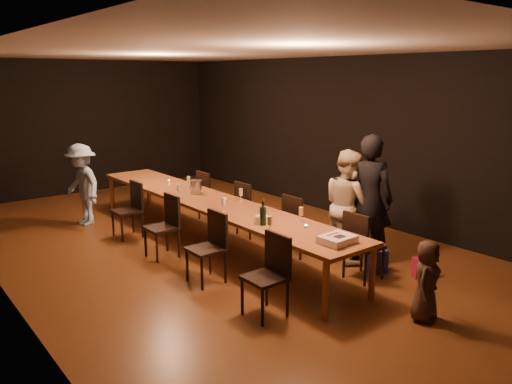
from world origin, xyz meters
TOP-DOWN VIEW (x-y plane):
  - ground at (0.00, 0.00)m, footprint 10.00×10.00m
  - room_shell at (0.00, 0.00)m, footprint 6.04×10.04m
  - table at (0.00, 0.00)m, footprint 0.90×6.00m
  - chair_right_0 at (0.85, -2.40)m, footprint 0.42×0.42m
  - chair_right_1 at (0.85, -1.20)m, footprint 0.42×0.42m
  - chair_right_2 at (0.85, 0.00)m, footprint 0.42×0.42m
  - chair_right_3 at (0.85, 1.20)m, footprint 0.42×0.42m
  - chair_left_0 at (-0.85, -2.40)m, footprint 0.42×0.42m
  - chair_left_1 at (-0.85, -1.20)m, footprint 0.42×0.42m
  - chair_left_2 at (-0.85, 0.00)m, footprint 0.42×0.42m
  - chair_left_3 at (-0.85, 1.20)m, footprint 0.42×0.42m
  - woman_birthday at (1.38, -2.02)m, footprint 0.68×0.80m
  - woman_tan at (1.24, -1.75)m, footprint 0.83×0.94m
  - man_blue at (-1.15, 2.38)m, footprint 0.67×1.02m
  - child at (0.47, -3.57)m, footprint 0.52×0.42m
  - gift_bag_red at (1.50, -2.86)m, footprint 0.26×0.21m
  - gift_bag_blue at (1.16, -2.39)m, footprint 0.30×0.25m
  - birthday_cake at (0.01, -2.68)m, footprint 0.40×0.33m
  - plate_stack at (-0.18, -1.52)m, footprint 0.19×0.19m
  - champagne_bottle at (-0.21, -1.58)m, footprint 0.10×0.10m
  - ice_bucket at (0.08, 0.51)m, footprint 0.26×0.26m
  - wineglass_0 at (-0.34, -1.88)m, footprint 0.06×0.06m
  - wineglass_1 at (0.26, -1.80)m, footprint 0.06×0.06m
  - wineglass_2 at (-0.24, -0.73)m, footprint 0.06×0.06m
  - wineglass_3 at (0.31, -0.41)m, footprint 0.06×0.06m
  - wineglass_4 at (-0.27, 0.46)m, footprint 0.06×0.06m
  - wineglass_5 at (0.18, 0.91)m, footprint 0.06×0.06m
  - tealight_near at (0.15, -2.01)m, footprint 0.05×0.05m
  - tealight_mid at (0.15, -0.21)m, footprint 0.05×0.05m
  - tealight_far at (0.15, 1.56)m, footprint 0.05×0.05m

SIDE VIEW (x-z plane):
  - ground at x=0.00m, z-range 0.00..0.00m
  - gift_bag_red at x=1.50m, z-range 0.00..0.27m
  - gift_bag_blue at x=1.16m, z-range 0.00..0.33m
  - child at x=0.47m, z-range 0.00..0.91m
  - chair_right_0 at x=0.85m, z-range 0.00..0.93m
  - chair_right_1 at x=0.85m, z-range 0.00..0.93m
  - chair_right_2 at x=0.85m, z-range 0.00..0.93m
  - chair_right_3 at x=0.85m, z-range 0.00..0.93m
  - chair_left_0 at x=-0.85m, z-range 0.00..0.93m
  - chair_left_1 at x=-0.85m, z-range 0.00..0.93m
  - chair_left_2 at x=-0.85m, z-range 0.00..0.93m
  - chair_left_3 at x=-0.85m, z-range 0.00..0.93m
  - table at x=0.00m, z-range 0.33..1.08m
  - man_blue at x=-1.15m, z-range 0.00..1.47m
  - tealight_near at x=0.15m, z-range 0.75..0.78m
  - tealight_mid at x=0.15m, z-range 0.75..0.78m
  - tealight_far at x=0.15m, z-range 0.75..0.78m
  - birthday_cake at x=0.01m, z-range 0.75..0.84m
  - plate_stack at x=-0.18m, z-range 0.75..0.85m
  - woman_tan at x=1.24m, z-range 0.00..1.63m
  - wineglass_0 at x=-0.34m, z-range 0.75..0.96m
  - wineglass_1 at x=0.26m, z-range 0.75..0.96m
  - wineglass_2 at x=-0.24m, z-range 0.75..0.96m
  - wineglass_3 at x=0.31m, z-range 0.75..0.96m
  - wineglass_4 at x=-0.27m, z-range 0.75..0.96m
  - wineglass_5 at x=0.18m, z-range 0.75..0.96m
  - ice_bucket at x=0.08m, z-range 0.75..0.97m
  - champagne_bottle at x=-0.21m, z-range 0.75..1.11m
  - woman_birthday at x=1.38m, z-range 0.00..1.86m
  - room_shell at x=0.00m, z-range 0.57..3.59m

